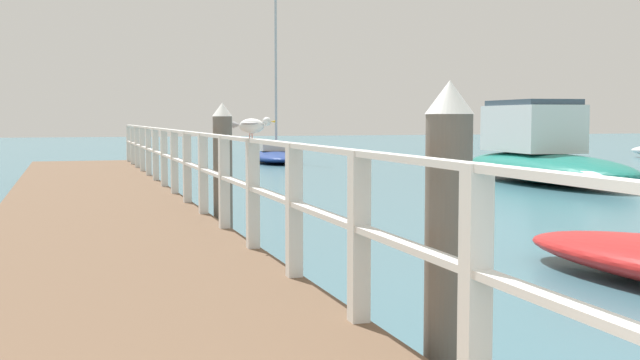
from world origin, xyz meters
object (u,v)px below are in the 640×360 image
(seagull_foreground, at_px, (252,125))
(boat_0, at_px, (541,154))
(dock_piling_far, at_px, (223,173))
(dock_piling_near, at_px, (448,251))
(boat_1, at_px, (275,154))

(seagull_foreground, relative_size, boat_0, 0.05)
(dock_piling_far, distance_m, boat_0, 13.89)
(dock_piling_far, bearing_deg, dock_piling_near, -90.00)
(dock_piling_near, xyz_separation_m, seagull_foreground, (-0.37, 3.69, 0.73))
(boat_0, height_order, boat_1, boat_1)
(dock_piling_near, relative_size, seagull_foreground, 5.34)
(dock_piling_far, relative_size, boat_0, 0.25)
(boat_0, relative_size, boat_1, 1.11)
(dock_piling_far, height_order, boat_0, boat_0)
(dock_piling_near, distance_m, dock_piling_far, 7.38)
(dock_piling_near, relative_size, dock_piling_far, 1.00)
(dock_piling_far, distance_m, seagull_foreground, 3.78)
(dock_piling_near, bearing_deg, boat_0, 56.00)
(dock_piling_far, xyz_separation_m, boat_0, (10.84, 8.69, -0.25))
(dock_piling_far, xyz_separation_m, boat_1, (6.06, 20.94, -0.71))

